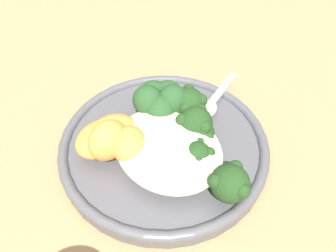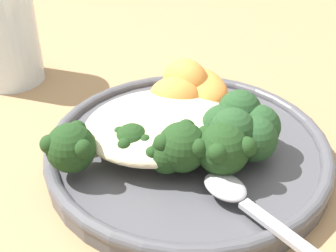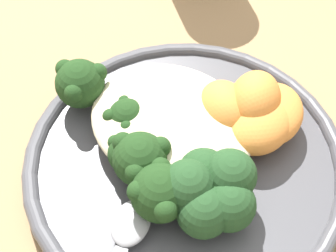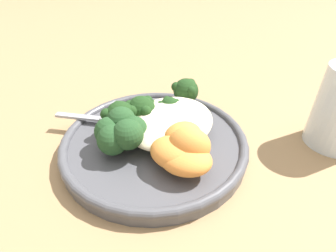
{
  "view_description": "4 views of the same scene",
  "coord_description": "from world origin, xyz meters",
  "px_view_note": "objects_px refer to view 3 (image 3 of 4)",
  "views": [
    {
      "loc": [
        -0.21,
        0.15,
        0.31
      ],
      "look_at": [
        -0.03,
        0.01,
        0.06
      ],
      "focal_mm": 35.0,
      "sensor_mm": 36.0,
      "label": 1
    },
    {
      "loc": [
        -0.12,
        -0.29,
        0.26
      ],
      "look_at": [
        -0.03,
        0.01,
        0.04
      ],
      "focal_mm": 50.0,
      "sensor_mm": 36.0,
      "label": 2
    },
    {
      "loc": [
        0.12,
        -0.18,
        0.37
      ],
      "look_at": [
        -0.03,
        0.0,
        0.05
      ],
      "focal_mm": 60.0,
      "sensor_mm": 36.0,
      "label": 3
    },
    {
      "loc": [
        0.21,
        0.17,
        0.23
      ],
      "look_at": [
        -0.02,
        0.02,
        0.03
      ],
      "focal_mm": 28.0,
      "sensor_mm": 36.0,
      "label": 4
    }
  ],
  "objects_px": {
    "sweet_potato_chunk_3": "(271,114)",
    "spoon": "(125,238)",
    "broccoli_stalk_1": "(137,119)",
    "kale_tuft": "(211,190)",
    "broccoli_stalk_2": "(154,142)",
    "broccoli_stalk_5": "(219,183)",
    "plate": "(186,165)",
    "sweet_potato_chunk_1": "(255,101)",
    "broccoli_stalk_0": "(98,90)",
    "broccoli_stalk_3": "(147,155)",
    "quinoa_mound": "(171,123)",
    "sweet_potato_chunk_0": "(260,123)",
    "sweet_potato_chunk_2": "(225,108)",
    "broccoli_stalk_4": "(168,183)"
  },
  "relations": [
    {
      "from": "sweet_potato_chunk_1",
      "to": "broccoli_stalk_4",
      "type": "bearing_deg",
      "value": -94.54
    },
    {
      "from": "sweet_potato_chunk_1",
      "to": "sweet_potato_chunk_3",
      "type": "bearing_deg",
      "value": 13.0
    },
    {
      "from": "broccoli_stalk_3",
      "to": "broccoli_stalk_5",
      "type": "distance_m",
      "value": 0.05
    },
    {
      "from": "sweet_potato_chunk_1",
      "to": "kale_tuft",
      "type": "distance_m",
      "value": 0.08
    },
    {
      "from": "broccoli_stalk_0",
      "to": "broccoli_stalk_1",
      "type": "distance_m",
      "value": 0.04
    },
    {
      "from": "sweet_potato_chunk_3",
      "to": "kale_tuft",
      "type": "bearing_deg",
      "value": -86.43
    },
    {
      "from": "broccoli_stalk_0",
      "to": "broccoli_stalk_2",
      "type": "relative_size",
      "value": 1.09
    },
    {
      "from": "broccoli_stalk_1",
      "to": "sweet_potato_chunk_3",
      "type": "height_order",
      "value": "broccoli_stalk_1"
    },
    {
      "from": "broccoli_stalk_3",
      "to": "kale_tuft",
      "type": "distance_m",
      "value": 0.05
    },
    {
      "from": "quinoa_mound",
      "to": "sweet_potato_chunk_0",
      "type": "relative_size",
      "value": 2.21
    },
    {
      "from": "broccoli_stalk_5",
      "to": "sweet_potato_chunk_2",
      "type": "relative_size",
      "value": 2.07
    },
    {
      "from": "plate",
      "to": "sweet_potato_chunk_1",
      "type": "bearing_deg",
      "value": 73.19
    },
    {
      "from": "broccoli_stalk_1",
      "to": "kale_tuft",
      "type": "height_order",
      "value": "kale_tuft"
    },
    {
      "from": "plate",
      "to": "sweet_potato_chunk_2",
      "type": "bearing_deg",
      "value": 86.77
    },
    {
      "from": "broccoli_stalk_2",
      "to": "kale_tuft",
      "type": "relative_size",
      "value": 1.67
    },
    {
      "from": "broccoli_stalk_1",
      "to": "broccoli_stalk_4",
      "type": "distance_m",
      "value": 0.06
    },
    {
      "from": "sweet_potato_chunk_3",
      "to": "spoon",
      "type": "height_order",
      "value": "sweet_potato_chunk_3"
    },
    {
      "from": "broccoli_stalk_2",
      "to": "sweet_potato_chunk_3",
      "type": "relative_size",
      "value": 1.84
    },
    {
      "from": "broccoli_stalk_1",
      "to": "sweet_potato_chunk_0",
      "type": "relative_size",
      "value": 1.18
    },
    {
      "from": "broccoli_stalk_1",
      "to": "sweet_potato_chunk_3",
      "type": "xyz_separation_m",
      "value": [
        0.08,
        0.07,
        0.0
      ]
    },
    {
      "from": "quinoa_mound",
      "to": "kale_tuft",
      "type": "distance_m",
      "value": 0.07
    },
    {
      "from": "broccoli_stalk_2",
      "to": "sweet_potato_chunk_0",
      "type": "bearing_deg",
      "value": 155.47
    },
    {
      "from": "broccoli_stalk_3",
      "to": "sweet_potato_chunk_3",
      "type": "distance_m",
      "value": 0.1
    },
    {
      "from": "quinoa_mound",
      "to": "broccoli_stalk_4",
      "type": "height_order",
      "value": "broccoli_stalk_4"
    },
    {
      "from": "broccoli_stalk_3",
      "to": "quinoa_mound",
      "type": "bearing_deg",
      "value": -164.12
    },
    {
      "from": "broccoli_stalk_5",
      "to": "spoon",
      "type": "bearing_deg",
      "value": -70.82
    },
    {
      "from": "broccoli_stalk_2",
      "to": "broccoli_stalk_5",
      "type": "xyz_separation_m",
      "value": [
        0.06,
        -0.0,
        0.0
      ]
    },
    {
      "from": "plate",
      "to": "spoon",
      "type": "bearing_deg",
      "value": -83.42
    },
    {
      "from": "plate",
      "to": "sweet_potato_chunk_1",
      "type": "relative_size",
      "value": 5.04
    },
    {
      "from": "plate",
      "to": "kale_tuft",
      "type": "bearing_deg",
      "value": -31.37
    },
    {
      "from": "plate",
      "to": "spoon",
      "type": "distance_m",
      "value": 0.08
    },
    {
      "from": "broccoli_stalk_1",
      "to": "broccoli_stalk_4",
      "type": "xyz_separation_m",
      "value": [
        0.05,
        -0.03,
        0.01
      ]
    },
    {
      "from": "sweet_potato_chunk_1",
      "to": "sweet_potato_chunk_2",
      "type": "distance_m",
      "value": 0.02
    },
    {
      "from": "sweet_potato_chunk_0",
      "to": "sweet_potato_chunk_1",
      "type": "relative_size",
      "value": 1.2
    },
    {
      "from": "plate",
      "to": "kale_tuft",
      "type": "height_order",
      "value": "kale_tuft"
    },
    {
      "from": "broccoli_stalk_5",
      "to": "plate",
      "type": "bearing_deg",
      "value": -155.59
    },
    {
      "from": "broccoli_stalk_0",
      "to": "broccoli_stalk_5",
      "type": "bearing_deg",
      "value": 153.08
    },
    {
      "from": "broccoli_stalk_5",
      "to": "sweet_potato_chunk_0",
      "type": "xyz_separation_m",
      "value": [
        -0.01,
        0.06,
        0.0
      ]
    },
    {
      "from": "broccoli_stalk_2",
      "to": "spoon",
      "type": "xyz_separation_m",
      "value": [
        0.03,
        -0.07,
        -0.01
      ]
    },
    {
      "from": "sweet_potato_chunk_2",
      "to": "quinoa_mound",
      "type": "bearing_deg",
      "value": -126.4
    },
    {
      "from": "sweet_potato_chunk_0",
      "to": "spoon",
      "type": "distance_m",
      "value": 0.13
    },
    {
      "from": "sweet_potato_chunk_3",
      "to": "kale_tuft",
      "type": "distance_m",
      "value": 0.09
    },
    {
      "from": "broccoli_stalk_1",
      "to": "sweet_potato_chunk_0",
      "type": "xyz_separation_m",
      "value": [
        0.07,
        0.05,
        0.0
      ]
    },
    {
      "from": "broccoli_stalk_0",
      "to": "quinoa_mound",
      "type": "bearing_deg",
      "value": 168.37
    },
    {
      "from": "broccoli_stalk_0",
      "to": "broccoli_stalk_1",
      "type": "relative_size",
      "value": 1.75
    },
    {
      "from": "sweet_potato_chunk_1",
      "to": "spoon",
      "type": "bearing_deg",
      "value": -93.73
    },
    {
      "from": "broccoli_stalk_2",
      "to": "sweet_potato_chunk_1",
      "type": "height_order",
      "value": "sweet_potato_chunk_1"
    },
    {
      "from": "broccoli_stalk_3",
      "to": "sweet_potato_chunk_0",
      "type": "height_order",
      "value": "broccoli_stalk_3"
    },
    {
      "from": "broccoli_stalk_1",
      "to": "kale_tuft",
      "type": "relative_size",
      "value": 1.04
    },
    {
      "from": "broccoli_stalk_4",
      "to": "broccoli_stalk_5",
      "type": "bearing_deg",
      "value": 115.41
    }
  ]
}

